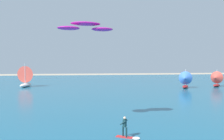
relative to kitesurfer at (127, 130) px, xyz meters
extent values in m
cube|color=#1E607F|center=(-1.30, 37.04, -0.65)|extent=(160.00, 90.00, 0.10)
cube|color=red|center=(-0.17, 0.09, -0.58)|extent=(1.44, 1.04, 0.05)
cylinder|color=#143338|center=(-0.07, -0.10, -0.15)|extent=(0.14, 0.14, 0.80)
cylinder|color=#143338|center=(-0.27, 0.28, -0.15)|extent=(0.14, 0.14, 0.80)
cube|color=#143338|center=(-0.17, 0.09, 0.55)|extent=(0.36, 0.42, 0.60)
sphere|color=beige|center=(-0.17, 0.09, 0.96)|extent=(0.22, 0.22, 0.22)
cylinder|color=#143338|center=(-0.34, -0.07, 0.60)|extent=(0.49, 0.31, 0.39)
cylinder|color=#143338|center=(-0.14, 0.32, 0.60)|extent=(0.49, 0.31, 0.39)
ellipsoid|color=white|center=(0.67, -0.35, -0.56)|extent=(0.86, 0.90, 0.08)
ellipsoid|color=#B21999|center=(-3.21, 4.71, 9.05)|extent=(3.15, 2.21, 0.34)
ellipsoid|color=#B21999|center=(-4.82, 4.42, 8.57)|extent=(2.39, 2.07, 0.34)
ellipsoid|color=#B21999|center=(-1.59, 4.99, 8.57)|extent=(2.39, 2.07, 0.34)
ellipsoid|color=maroon|center=(18.84, 32.43, -0.28)|extent=(2.81, 3.61, 0.65)
cylinder|color=silver|center=(18.92, 32.57, 1.80)|extent=(0.11, 0.11, 3.49)
cone|color=#3F72CC|center=(18.53, 31.92, 1.62)|extent=(3.30, 2.81, 2.93)
ellipsoid|color=maroon|center=(27.19, 34.23, -0.29)|extent=(3.25, 3.17, 0.63)
cylinder|color=silver|center=(27.31, 34.34, 1.72)|extent=(0.11, 0.11, 3.38)
cone|color=#D84C3F|center=(26.77, 33.83, 1.55)|extent=(3.03, 3.08, 2.84)
ellipsoid|color=white|center=(-16.88, 38.75, -0.18)|extent=(2.66, 4.81, 0.85)
cylinder|color=silver|center=(-16.94, 38.55, 2.53)|extent=(0.14, 0.14, 4.56)
cone|color=#D84C3F|center=(-16.69, 39.51, 2.30)|extent=(4.21, 2.89, 3.83)
camera|label=1|loc=(-3.31, -18.70, 5.54)|focal=38.76mm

